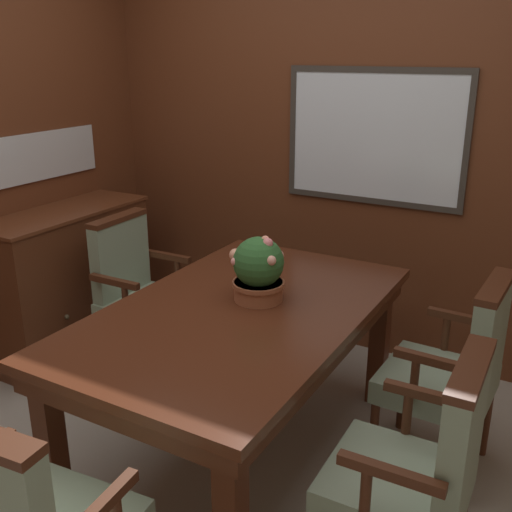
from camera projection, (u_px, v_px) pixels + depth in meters
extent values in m
plane|color=#A39E93|center=(185.00, 470.00, 2.81)|extent=(14.00, 14.00, 0.00)
cube|color=#5B2D19|center=(330.00, 158.00, 3.73)|extent=(7.20, 0.06, 2.45)
cube|color=white|center=(374.00, 137.00, 3.52)|extent=(1.03, 0.01, 0.73)
cube|color=#38332D|center=(378.00, 70.00, 3.39)|extent=(1.10, 0.02, 0.04)
cube|color=#38332D|center=(370.00, 200.00, 3.64)|extent=(1.10, 0.02, 0.03)
cube|color=#38332D|center=(293.00, 131.00, 3.76)|extent=(0.04, 0.02, 0.73)
cube|color=#38332D|center=(467.00, 144.00, 3.27)|extent=(0.03, 0.02, 0.73)
cube|color=silver|center=(33.00, 158.00, 3.66)|extent=(0.01, 1.03, 0.29)
cube|color=#4C2314|center=(52.00, 447.00, 2.39)|extent=(0.09, 0.09, 0.72)
cube|color=#4C2314|center=(245.00, 310.00, 3.64)|extent=(0.09, 0.09, 0.72)
cube|color=#4C2314|center=(379.00, 342.00, 3.24)|extent=(0.09, 0.09, 0.72)
cube|color=#4C2314|center=(240.00, 326.00, 2.71)|extent=(0.99, 1.67, 0.09)
cube|color=#4C2314|center=(240.00, 312.00, 2.69)|extent=(1.05, 1.73, 0.04)
cylinder|color=#472314|center=(355.00, 487.00, 2.42)|extent=(0.04, 0.04, 0.37)
cube|color=gray|center=(396.00, 485.00, 2.08)|extent=(0.48, 0.47, 0.11)
cube|color=gray|center=(463.00, 434.00, 1.90)|extent=(0.09, 0.43, 0.44)
cube|color=#472314|center=(472.00, 369.00, 1.82)|extent=(0.10, 0.43, 0.03)
cylinder|color=#472314|center=(407.00, 412.00, 2.25)|extent=(0.04, 0.04, 0.18)
cube|color=#472314|center=(429.00, 395.00, 2.19)|extent=(0.33, 0.04, 0.04)
cylinder|color=#472314|center=(366.00, 490.00, 1.85)|extent=(0.04, 0.04, 0.18)
cube|color=#472314|center=(390.00, 473.00, 1.79)|extent=(0.33, 0.04, 0.04)
cube|color=#472314|center=(98.00, 510.00, 1.64)|extent=(0.06, 0.33, 0.04)
cylinder|color=#472314|center=(402.00, 396.00, 3.06)|extent=(0.04, 0.04, 0.37)
cylinder|color=#472314|center=(373.00, 437.00, 2.74)|extent=(0.04, 0.04, 0.37)
cylinder|color=#472314|center=(486.00, 420.00, 2.86)|extent=(0.04, 0.04, 0.37)
cylinder|color=#472314|center=(466.00, 468.00, 2.53)|extent=(0.04, 0.04, 0.37)
cube|color=gray|center=(436.00, 383.00, 2.72)|extent=(0.49, 0.48, 0.11)
cube|color=gray|center=(489.00, 339.00, 2.53)|extent=(0.10, 0.43, 0.44)
cube|color=#472314|center=(496.00, 287.00, 2.45)|extent=(0.10, 0.43, 0.03)
cylinder|color=#472314|center=(446.00, 332.00, 2.88)|extent=(0.04, 0.04, 0.18)
cube|color=#472314|center=(463.00, 318.00, 2.82)|extent=(0.33, 0.05, 0.04)
cylinder|color=#472314|center=(415.00, 376.00, 2.49)|extent=(0.04, 0.04, 0.18)
cube|color=#472314|center=(434.00, 361.00, 2.43)|extent=(0.33, 0.05, 0.04)
cylinder|color=#472314|center=(159.00, 367.00, 3.34)|extent=(0.04, 0.04, 0.37)
cylinder|color=#472314|center=(199.00, 338.00, 3.67)|extent=(0.04, 0.04, 0.37)
cylinder|color=#472314|center=(103.00, 350.00, 3.53)|extent=(0.04, 0.04, 0.37)
cylinder|color=#472314|center=(146.00, 324.00, 3.86)|extent=(0.04, 0.04, 0.37)
cube|color=gray|center=(150.00, 307.00, 3.52)|extent=(0.48, 0.47, 0.11)
cube|color=gray|center=(120.00, 257.00, 3.52)|extent=(0.09, 0.43, 0.44)
cube|color=#472314|center=(117.00, 218.00, 3.44)|extent=(0.09, 0.43, 0.03)
cylinder|color=#472314|center=(125.00, 300.00, 3.26)|extent=(0.04, 0.04, 0.18)
cube|color=#472314|center=(114.00, 282.00, 3.26)|extent=(0.33, 0.04, 0.04)
cylinder|color=#472314|center=(178.00, 272.00, 3.66)|extent=(0.04, 0.04, 0.18)
cube|color=#472314|center=(168.00, 256.00, 3.66)|extent=(0.33, 0.04, 0.04)
cylinder|color=#9E5638|center=(258.00, 291.00, 2.75)|extent=(0.22, 0.22, 0.09)
cylinder|color=#9E5638|center=(258.00, 283.00, 2.74)|extent=(0.24, 0.24, 0.02)
sphere|color=#2D602D|center=(258.00, 262.00, 2.71)|extent=(0.23, 0.23, 0.23)
sphere|color=pink|center=(268.00, 243.00, 2.65)|extent=(0.05, 0.05, 0.05)
sphere|color=#FEA084|center=(265.00, 240.00, 2.67)|extent=(0.04, 0.04, 0.04)
sphere|color=pink|center=(235.00, 262.00, 2.68)|extent=(0.04, 0.04, 0.04)
sphere|color=#F0A58D|center=(278.00, 256.00, 2.76)|extent=(0.05, 0.05, 0.05)
sphere|color=#EAA490|center=(271.00, 261.00, 2.61)|extent=(0.04, 0.04, 0.04)
sphere|color=#F5A785|center=(236.00, 255.00, 2.73)|extent=(0.06, 0.06, 0.06)
cube|color=#512816|center=(70.00, 283.00, 3.82)|extent=(0.41, 1.09, 0.91)
cube|color=#5B2D19|center=(62.00, 212.00, 3.67)|extent=(0.43, 1.11, 0.02)
sphere|color=#4C422D|center=(91.00, 250.00, 3.64)|extent=(0.03, 0.03, 0.03)
sphere|color=#4C422D|center=(67.00, 317.00, 3.55)|extent=(0.03, 0.03, 0.03)
sphere|color=#4C422D|center=(123.00, 290.00, 3.95)|extent=(0.03, 0.03, 0.03)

